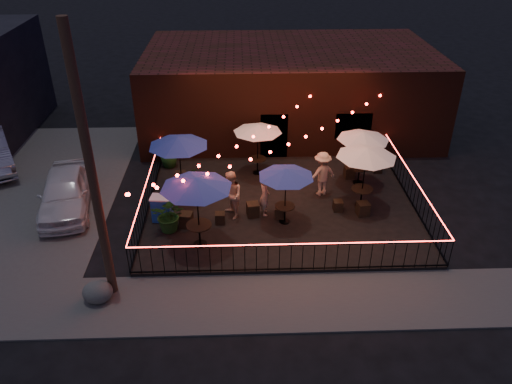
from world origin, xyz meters
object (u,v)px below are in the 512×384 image
utility_pole (92,175)px  cafe_table_1 (178,142)px  cafe_table_0 (196,184)px  cafe_table_2 (286,173)px  cooler (162,208)px  cafe_table_3 (258,129)px  boulder (98,292)px  cafe_table_5 (363,136)px  cafe_table_4 (367,153)px

utility_pole → cafe_table_1: bearing=73.4°
utility_pole → cafe_table_0: 3.58m
utility_pole → cafe_table_0: utility_pole is taller
cafe_table_2 → cooler: size_ratio=2.67×
cafe_table_0 → cafe_table_3: (2.13, 5.03, -0.33)m
cafe_table_3 → boulder: bearing=-123.3°
utility_pole → cafe_table_5: bearing=35.1°
cafe_table_1 → cafe_table_5: (7.11, 0.74, -0.21)m
cafe_table_2 → cafe_table_0: bearing=-156.8°
cafe_table_0 → cafe_table_2: size_ratio=1.12×
utility_pole → cafe_table_0: (2.48, 2.09, -1.50)m
boulder → cafe_table_2: bearing=33.1°
boulder → cafe_table_1: bearing=71.5°
cafe_table_1 → cafe_table_2: 4.35m
cafe_table_5 → boulder: 11.31m
utility_pole → cafe_table_0: size_ratio=2.77×
cafe_table_1 → cooler: (-0.55, -1.73, -1.79)m
cafe_table_1 → cafe_table_5: bearing=6.0°
cafe_table_0 → cafe_table_5: cafe_table_0 is taller
cafe_table_2 → cooler: bearing=176.3°
utility_pole → cafe_table_5: utility_pole is taller
cafe_table_5 → cafe_table_3: bearing=166.2°
cafe_table_2 → utility_pole: bearing=-148.3°
cafe_table_1 → boulder: size_ratio=3.26×
cafe_table_1 → cafe_table_5: 7.15m
cafe_table_3 → utility_pole: bearing=-122.9°
cafe_table_1 → cafe_table_4: cafe_table_1 is taller
cafe_table_1 → cafe_table_2: cafe_table_1 is taller
utility_pole → boulder: utility_pole is taller
utility_pole → cooler: bearing=74.0°
cafe_table_3 → cafe_table_5: 4.22m
cafe_table_1 → cafe_table_3: bearing=30.1°
cafe_table_3 → cafe_table_5: (4.10, -1.01, 0.06)m
cafe_table_0 → cafe_table_3: cafe_table_0 is taller
cafe_table_5 → cooler: (-7.66, -2.48, -1.59)m
cafe_table_1 → cafe_table_5: size_ratio=1.28×
cafe_table_3 → cooler: 5.21m
utility_pole → cafe_table_4: size_ratio=3.30×
cafe_table_3 → boulder: size_ratio=2.66×
cafe_table_1 → cafe_table_4: bearing=-8.6°
cafe_table_1 → cafe_table_2: bearing=-27.6°
boulder → cooler: bearing=71.1°
cafe_table_5 → cooler: cafe_table_5 is taller
cafe_table_5 → boulder: (-9.05, -6.52, -1.88)m
cafe_table_5 → cafe_table_4: bearing=-99.2°
cafe_table_2 → cafe_table_5: bearing=40.2°
cafe_table_2 → cafe_table_4: cafe_table_4 is taller
cafe_table_3 → boulder: 9.19m
utility_pole → cafe_table_5: size_ratio=3.51×
utility_pole → cafe_table_3: size_ratio=3.38×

